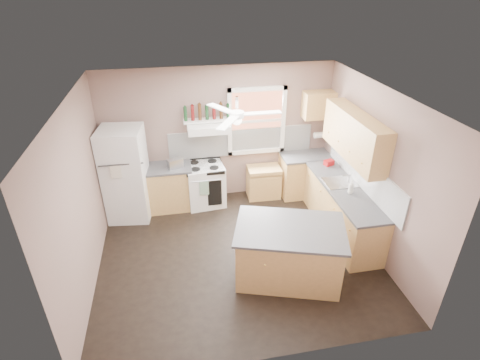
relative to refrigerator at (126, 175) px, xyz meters
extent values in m
plane|color=black|center=(1.81, -1.54, -0.89)|extent=(4.50, 4.50, 0.00)
plane|color=white|center=(1.81, -1.54, 1.81)|extent=(4.50, 4.50, 0.00)
cube|color=#7B6158|center=(1.81, 0.49, 0.46)|extent=(4.50, 0.05, 2.70)
cube|color=#7B6158|center=(4.09, -1.54, 0.46)|extent=(0.05, 4.00, 2.70)
cube|color=#7B6158|center=(-0.46, -1.54, 0.46)|extent=(0.05, 4.00, 2.70)
cube|color=white|center=(2.26, 0.45, 0.28)|extent=(2.90, 0.03, 0.55)
cube|color=white|center=(4.05, -1.24, 0.28)|extent=(0.03, 2.60, 0.55)
cube|color=brown|center=(2.56, 0.44, 0.71)|extent=(1.00, 0.02, 1.20)
cube|color=white|center=(2.56, 0.42, 0.71)|extent=(1.16, 0.07, 1.36)
cube|color=white|center=(0.00, 0.00, 0.00)|extent=(0.84, 0.82, 1.78)
cube|color=#AF8648|center=(0.75, 0.16, -0.46)|extent=(0.90, 0.60, 0.86)
cube|color=#404043|center=(0.75, 0.16, -0.01)|extent=(0.92, 0.62, 0.04)
cube|color=silver|center=(0.92, 0.10, 0.10)|extent=(0.32, 0.24, 0.18)
cube|color=white|center=(1.47, 0.16, -0.46)|extent=(0.78, 0.70, 0.86)
cube|color=white|center=(1.58, 0.21, 0.73)|extent=(0.78, 0.50, 0.14)
cube|color=white|center=(1.58, 0.33, 0.83)|extent=(0.90, 0.26, 0.03)
cube|color=#AF8648|center=(2.69, 0.21, -0.56)|extent=(0.68, 0.47, 0.67)
cube|color=#AF8648|center=(3.56, 0.16, -0.46)|extent=(1.00, 0.60, 0.86)
cube|color=#AF8648|center=(3.76, -1.24, -0.46)|extent=(0.60, 2.20, 0.86)
cube|color=#404043|center=(3.56, 0.16, -0.01)|extent=(1.02, 0.62, 0.04)
cube|color=#404043|center=(3.75, -1.24, -0.01)|extent=(0.62, 2.22, 0.04)
cube|color=silver|center=(3.75, -1.04, 0.00)|extent=(0.55, 0.45, 0.03)
cylinder|color=silver|center=(3.91, -1.04, 0.08)|extent=(0.03, 0.03, 0.14)
cube|color=#AF8648|center=(3.89, -1.04, 0.89)|extent=(0.33, 1.80, 0.76)
cube|color=#AF8648|center=(3.76, 0.29, 1.01)|extent=(0.60, 0.33, 0.52)
cylinder|color=white|center=(3.88, 0.32, 0.36)|extent=(0.26, 0.12, 0.12)
cube|color=#AF8648|center=(2.49, -2.17, -0.46)|extent=(1.72, 1.36, 0.86)
cube|color=#404043|center=(2.49, -2.17, -0.01)|extent=(1.83, 1.47, 0.04)
cylinder|color=white|center=(1.81, -1.54, 1.56)|extent=(0.20, 0.20, 0.08)
imported|color=silver|center=(3.77, -1.41, 0.13)|extent=(0.12, 0.12, 0.24)
cube|color=#A10D10|center=(3.83, -0.35, 0.06)|extent=(0.21, 0.17, 0.10)
cylinder|color=#143819|center=(1.18, 0.33, 0.98)|extent=(0.06, 0.06, 0.27)
cylinder|color=#590F0F|center=(1.32, 0.33, 0.99)|extent=(0.06, 0.06, 0.29)
cylinder|color=#3F230F|center=(1.45, 0.33, 1.00)|extent=(0.06, 0.06, 0.31)
cylinder|color=#143819|center=(1.58, 0.33, 0.98)|extent=(0.06, 0.06, 0.27)
cylinder|color=#590F0F|center=(1.72, 0.33, 0.99)|extent=(0.06, 0.06, 0.29)
cylinder|color=#3F230F|center=(1.85, 0.33, 1.00)|extent=(0.06, 0.06, 0.31)
cylinder|color=#143819|center=(1.98, 0.33, 0.98)|extent=(0.06, 0.06, 0.27)
camera|label=1|loc=(0.94, -6.38, 3.26)|focal=28.00mm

